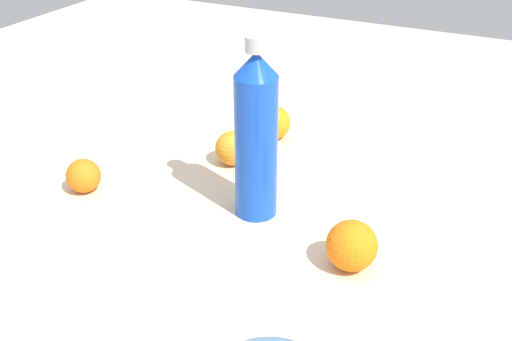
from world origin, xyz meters
TOP-DOWN VIEW (x-y plane):
  - ground_plane at (0.00, 0.00)m, footprint 2.40×2.40m
  - water_bottle at (0.05, -0.02)m, footprint 0.07×0.07m
  - orange_0 at (-0.07, 0.11)m, footprint 0.07×0.07m
  - orange_1 at (-0.05, 0.25)m, footprint 0.07×0.07m
  - orange_2 at (-0.26, -0.10)m, footprint 0.06×0.06m
  - orange_3 at (0.24, -0.10)m, footprint 0.08×0.08m

SIDE VIEW (x-z plane):
  - ground_plane at x=0.00m, z-range 0.00..0.00m
  - orange_2 at x=-0.26m, z-range 0.00..0.06m
  - orange_0 at x=-0.07m, z-range 0.00..0.07m
  - orange_1 at x=-0.05m, z-range 0.00..0.07m
  - orange_3 at x=0.24m, z-range 0.00..0.08m
  - water_bottle at x=0.05m, z-range -0.01..0.30m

